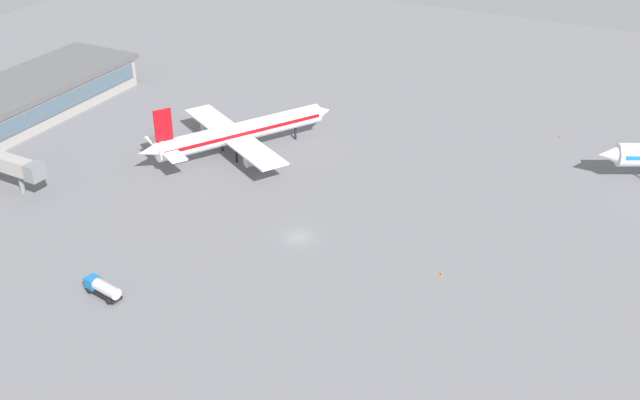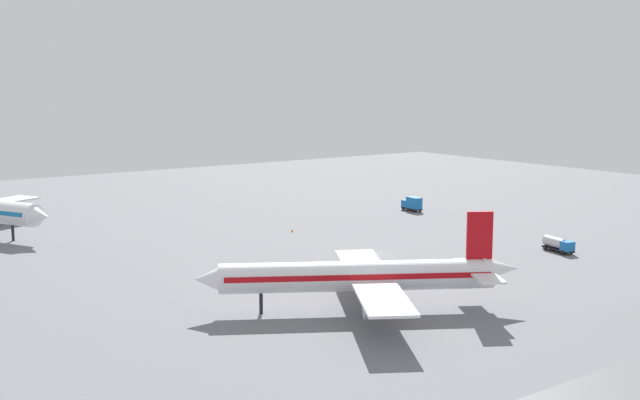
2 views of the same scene
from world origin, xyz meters
The scene contains 5 objects.
ground centered at (0.00, 0.00, 0.00)m, with size 288.00×288.00×0.00m, color slate.
airplane_at_gate centered at (-22.84, -25.53, 4.68)m, with size 38.11×31.92×12.88m.
fuel_truck centered at (27.54, -17.56, 1.39)m, with size 3.12×6.54×2.50m.
safety_cone_near_gate centered at (-0.12, 24.83, 0.30)m, with size 0.44×0.44×0.60m, color #EA590C.
safety_cone_mid_apron centered at (-59.81, 29.84, 0.30)m, with size 0.44×0.44×0.60m, color #EA590C.
Camera 1 is at (98.82, 54.33, 68.94)m, focal length 44.96 mm.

